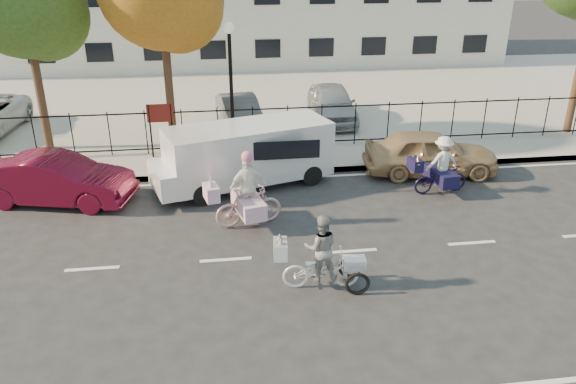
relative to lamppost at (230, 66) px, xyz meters
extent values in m
plane|color=#333334|center=(-0.50, -6.80, -3.11)|extent=(120.00, 120.00, 0.00)
cube|color=#A8A399|center=(-0.50, -1.75, -3.04)|extent=(60.00, 0.10, 0.15)
cube|color=#A8A399|center=(-0.50, -0.70, -3.04)|extent=(60.00, 2.20, 0.15)
cube|color=#A8A399|center=(-0.50, 8.20, -3.04)|extent=(60.00, 15.60, 0.15)
cube|color=silver|center=(-0.50, 18.20, -0.11)|extent=(34.00, 10.00, 6.00)
cylinder|color=black|center=(0.00, 0.00, -0.96)|extent=(0.12, 0.12, 4.00)
sphere|color=white|center=(0.00, 0.00, 1.19)|extent=(0.36, 0.36, 0.36)
cylinder|color=black|center=(-2.70, 0.00, -2.06)|extent=(0.06, 0.06, 1.80)
cylinder|color=black|center=(-2.00, 0.00, -2.06)|extent=(0.06, 0.06, 1.80)
cube|color=#59140F|center=(-2.35, 0.00, -1.46)|extent=(0.85, 0.04, 0.60)
imported|color=white|center=(1.47, -8.17, -2.69)|extent=(1.66, 0.71, 0.85)
imported|color=white|center=(1.47, -8.17, -2.16)|extent=(0.77, 0.63, 1.48)
cube|color=white|center=(0.62, -8.10, -2.17)|extent=(0.33, 0.54, 0.34)
cone|color=white|center=(0.62, -7.98, -1.94)|extent=(0.13, 0.13, 0.17)
cone|color=white|center=(0.62, -8.21, -1.94)|extent=(0.13, 0.13, 0.17)
torus|color=black|center=(2.17, -8.57, -2.85)|extent=(0.53, 0.12, 0.53)
torus|color=black|center=(2.17, -7.91, -2.85)|extent=(0.53, 0.12, 0.53)
cube|color=white|center=(2.17, -8.24, -2.55)|extent=(0.50, 0.37, 0.24)
imported|color=beige|center=(0.16, -5.08, -2.58)|extent=(1.82, 0.87, 1.06)
imported|color=white|center=(0.16, -5.08, -2.05)|extent=(1.04, 0.61, 1.66)
cube|color=#D5A2BB|center=(-0.76, -5.28, -2.06)|extent=(0.44, 0.64, 0.38)
cone|color=white|center=(-0.76, -5.28, -1.72)|extent=(0.13, 0.13, 0.34)
cube|color=#D5A2BB|center=(0.16, -5.08, -2.53)|extent=(0.87, 1.47, 0.42)
sphere|color=#DE698D|center=(0.16, -5.08, -1.23)|extent=(0.30, 0.30, 0.30)
imported|color=black|center=(5.86, -3.73, -2.68)|extent=(1.69, 0.76, 0.86)
imported|color=silver|center=(5.86, -3.73, -2.15)|extent=(1.03, 0.67, 1.50)
cube|color=black|center=(5.01, -3.83, -2.16)|extent=(0.35, 0.56, 0.34)
cone|color=gold|center=(5.01, -3.66, -1.97)|extent=(0.11, 0.22, 0.31)
cone|color=gold|center=(5.01, -4.01, -1.97)|extent=(0.11, 0.22, 0.31)
cube|color=black|center=(5.86, -3.73, -2.59)|extent=(0.67, 1.30, 0.38)
cube|color=white|center=(0.36, -2.44, -2.04)|extent=(5.13, 3.13, 1.61)
cube|color=white|center=(-2.27, -2.44, -2.49)|extent=(0.94, 1.79, 0.71)
cylinder|color=black|center=(-1.33, -3.23, -2.80)|extent=(0.67, 0.41, 0.62)
cylinder|color=black|center=(-1.33, -1.66, -2.80)|extent=(0.67, 0.41, 0.62)
cylinder|color=black|center=(2.06, -3.23, -2.80)|extent=(0.67, 0.41, 0.62)
cylinder|color=black|center=(2.06, -1.66, -2.80)|extent=(0.67, 0.41, 0.62)
imported|color=#570A1F|center=(-5.04, -3.00, -2.42)|extent=(4.43, 2.44, 1.38)
imported|color=tan|center=(6.07, -2.30, -2.41)|extent=(4.28, 2.09, 1.41)
imported|color=#45494C|center=(0.37, 2.77, -2.34)|extent=(1.85, 3.95, 1.25)
imported|color=#9A9DA1|center=(4.08, 3.38, -2.24)|extent=(1.93, 4.31, 1.44)
cylinder|color=#442D1D|center=(-6.37, 1.40, -0.83)|extent=(0.28, 0.28, 4.56)
sphere|color=#385B1E|center=(-5.87, 1.60, 1.45)|extent=(2.87, 2.87, 2.87)
cylinder|color=#442D1D|center=(-2.09, 1.34, -0.71)|extent=(0.28, 0.28, 4.80)
sphere|color=#9F6219|center=(-1.59, 1.54, 1.69)|extent=(3.02, 3.02, 3.02)
camera|label=1|loc=(-0.56, -18.12, 3.60)|focal=35.00mm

